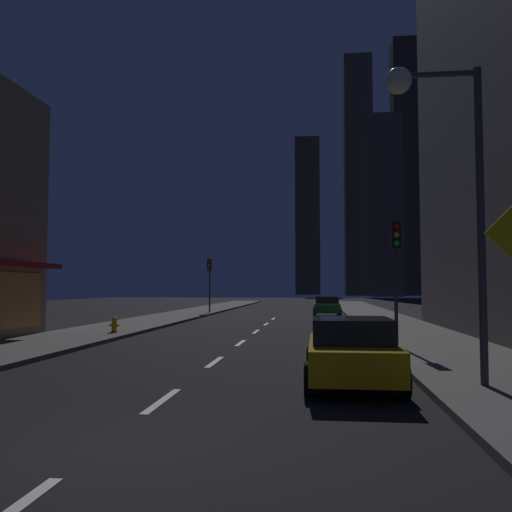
{
  "coord_description": "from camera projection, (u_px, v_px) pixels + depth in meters",
  "views": [
    {
      "loc": [
        2.86,
        -6.67,
        2.11
      ],
      "look_at": [
        0.0,
        18.8,
        3.59
      ],
      "focal_mm": 37.83,
      "sensor_mm": 36.0,
      "label": 1
    }
  ],
  "objects": [
    {
      "name": "lane_marking_center",
      "position": [
        241.0,
        343.0,
        20.31
      ],
      "size": [
        0.16,
        33.4,
        0.01
      ],
      "color": "silver",
      "rests_on": "ground"
    },
    {
      "name": "skyscraper_distant_mid",
      "position": [
        358.0,
        176.0,
        135.73
      ],
      "size": [
        6.93,
        6.93,
        60.39
      ],
      "primitive_type": "cube",
      "color": "#444133",
      "rests_on": "ground"
    },
    {
      "name": "traffic_light_near_right",
      "position": [
        396.0,
        255.0,
        17.95
      ],
      "size": [
        0.32,
        0.48,
        4.2
      ],
      "color": "#2D2D2D",
      "rests_on": "sidewalk_right"
    },
    {
      "name": "skyscraper_distant_short",
      "position": [
        386.0,
        206.0,
        120.36
      ],
      "size": [
        6.52,
        6.7,
        40.52
      ],
      "primitive_type": "cube",
      "color": "#464234",
      "rests_on": "ground"
    },
    {
      "name": "skyscraper_distant_slender",
      "position": [
        406.0,
        167.0,
        136.38
      ],
      "size": [
        6.53,
        7.4,
        64.92
      ],
      "primitive_type": "cube",
      "color": "#2E2C22",
      "rests_on": "ground"
    },
    {
      "name": "car_parked_far",
      "position": [
        327.0,
        306.0,
        39.09
      ],
      "size": [
        1.98,
        4.24,
        1.45
      ],
      "color": "#1E722D",
      "rests_on": "ground"
    },
    {
      "name": "sidewalk_left",
      "position": [
        181.0,
        315.0,
        39.35
      ],
      "size": [
        4.0,
        76.0,
        0.15
      ],
      "primitive_type": "cube",
      "color": "#605E59",
      "rests_on": "ground"
    },
    {
      "name": "ground_plane",
      "position": [
        277.0,
        317.0,
        38.56
      ],
      "size": [
        78.0,
        136.0,
        0.1
      ],
      "primitive_type": "cube",
      "color": "black"
    },
    {
      "name": "traffic_light_far_left",
      "position": [
        209.0,
        273.0,
        42.3
      ],
      "size": [
        0.32,
        0.48,
        4.2
      ],
      "color": "#2D2D2D",
      "rests_on": "sidewalk_left"
    },
    {
      "name": "sidewalk_right",
      "position": [
        376.0,
        316.0,
        37.79
      ],
      "size": [
        4.0,
        76.0,
        0.15
      ],
      "primitive_type": "cube",
      "color": "#605E59",
      "rests_on": "ground"
    },
    {
      "name": "skyscraper_distant_tall",
      "position": [
        308.0,
        216.0,
        154.38
      ],
      "size": [
        6.94,
        6.72,
        44.77
      ],
      "primitive_type": "cube",
      "color": "#3E3B2F",
      "rests_on": "ground"
    },
    {
      "name": "street_lamp_right",
      "position": [
        438.0,
        144.0,
        11.16
      ],
      "size": [
        1.96,
        0.56,
        6.58
      ],
      "color": "#38383D",
      "rests_on": "sidewalk_right"
    },
    {
      "name": "fire_hydrant_far_left",
      "position": [
        114.0,
        325.0,
        23.42
      ],
      "size": [
        0.42,
        0.3,
        0.65
      ],
      "color": "gold",
      "rests_on": "sidewalk_left"
    },
    {
      "name": "car_parked_near",
      "position": [
        351.0,
        351.0,
        11.64
      ],
      "size": [
        1.98,
        4.24,
        1.45
      ],
      "color": "gold",
      "rests_on": "ground"
    }
  ]
}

